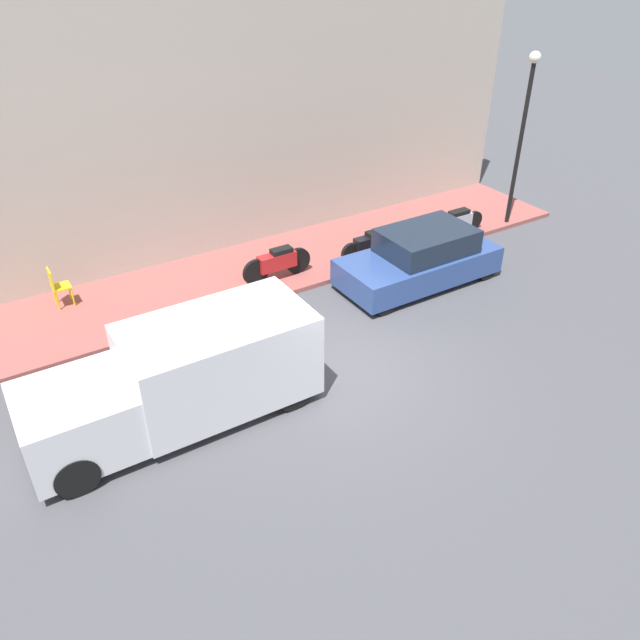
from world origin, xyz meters
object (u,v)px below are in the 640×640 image
Objects in this scene: motorcycle_red at (277,262)px; scooter_silver at (454,222)px; delivery_van at (179,377)px; motorcycle_black at (372,243)px; cafe_chair at (57,285)px; parked_car at (420,259)px; streetlamp at (524,119)px.

motorcycle_red is 0.88× the size of scooter_silver.
motorcycle_black is (3.40, -6.69, -0.45)m from delivery_van.
scooter_silver is (3.23, -9.47, -0.43)m from delivery_van.
cafe_chair is at bearing 11.19° from delivery_van.
parked_car is 2.18× the size of motorcycle_red.
delivery_van is 5.36m from motorcycle_red.
cafe_chair is (2.03, 12.52, -2.48)m from streetlamp.
scooter_silver is at bearing -93.99° from motorcycle_red.
parked_car is 4.23× the size of cafe_chair.
motorcycle_black is 1.94× the size of cafe_chair.
motorcycle_red is (1.87, 3.04, -0.09)m from parked_car.
parked_car reaches higher than motorcycle_black.
scooter_silver is at bearing 86.17° from streetlamp.
delivery_van is 10.02m from scooter_silver.
streetlamp is (-0.52, -7.56, 2.59)m from motorcycle_red.
cafe_chair is (3.38, 8.00, 0.01)m from parked_car.
streetlamp reaches higher than parked_car.
delivery_van is 12.11m from streetlamp.
parked_car is at bearing 120.74° from scooter_silver.
motorcycle_red reaches higher than motorcycle_black.
parked_car is 3.57m from motorcycle_red.
delivery_van is 2.75× the size of motorcycle_red.
motorcycle_black is at bearing 10.08° from parked_car.
scooter_silver is (-0.17, -2.78, 0.02)m from motorcycle_black.
motorcycle_black is 5.50m from streetlamp.
delivery_van is at bearing 104.08° from parked_car.
motorcycle_red is 1.00× the size of motorcycle_black.
cafe_chair is (1.51, 4.96, 0.11)m from motorcycle_red.
streetlamp is at bearing -74.93° from delivery_van.
delivery_van is at bearing -168.81° from cafe_chair.
parked_car is at bearing -121.50° from motorcycle_red.
delivery_van reaches higher than motorcycle_black.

